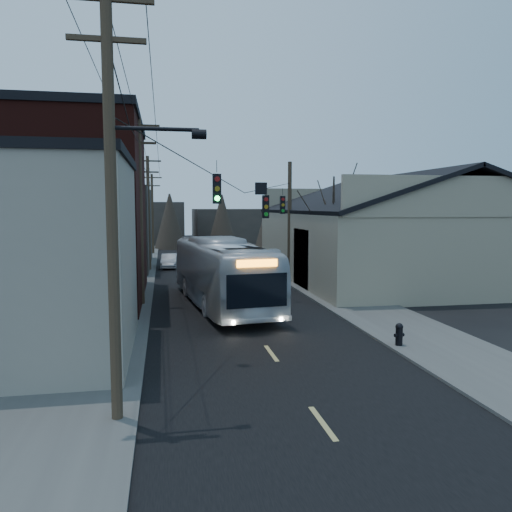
{
  "coord_description": "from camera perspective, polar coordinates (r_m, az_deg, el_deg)",
  "views": [
    {
      "loc": [
        -3.78,
        -9.37,
        5.35
      ],
      "look_at": [
        0.54,
        13.99,
        3.0
      ],
      "focal_mm": 35.0,
      "sensor_mm": 36.0,
      "label": 1
    }
  ],
  "objects": [
    {
      "name": "ground",
      "position": [
        11.43,
        10.98,
        -22.35
      ],
      "size": [
        160.0,
        160.0,
        0.0
      ],
      "primitive_type": "plane",
      "color": "black",
      "rests_on": "ground"
    },
    {
      "name": "road_surface",
      "position": [
        39.91,
        -4.96,
        -2.07
      ],
      "size": [
        9.0,
        110.0,
        0.02
      ],
      "primitive_type": "cube",
      "color": "black",
      "rests_on": "ground"
    },
    {
      "name": "sidewalk_left",
      "position": [
        39.81,
        -14.32,
        -2.17
      ],
      "size": [
        4.0,
        110.0,
        0.12
      ],
      "primitive_type": "cube",
      "color": "#474744",
      "rests_on": "ground"
    },
    {
      "name": "sidewalk_right",
      "position": [
        41.03,
        4.12,
        -1.78
      ],
      "size": [
        4.0,
        110.0,
        0.12
      ],
      "primitive_type": "cube",
      "color": "#474744",
      "rests_on": "ground"
    },
    {
      "name": "building_clapboard",
      "position": [
        19.18,
        -26.22,
        -0.46
      ],
      "size": [
        8.0,
        8.0,
        7.0
      ],
      "primitive_type": "cube",
      "color": "gray",
      "rests_on": "ground"
    },
    {
      "name": "building_brick",
      "position": [
        30.02,
        -22.52,
        4.55
      ],
      "size": [
        10.0,
        12.0,
        10.0
      ],
      "primitive_type": "cube",
      "color": "#330F0B",
      "rests_on": "ground"
    },
    {
      "name": "building_left_far",
      "position": [
        45.76,
        -17.68,
        3.06
      ],
      "size": [
        9.0,
        14.0,
        7.0
      ],
      "primitive_type": "cube",
      "color": "#322D28",
      "rests_on": "ground"
    },
    {
      "name": "warehouse",
      "position": [
        38.34,
        15.5,
        1.47
      ],
      "size": [
        16.16,
        20.6,
        7.73
      ],
      "color": "gray",
      "rests_on": "ground"
    },
    {
      "name": "building_far_left",
      "position": [
        74.44,
        -12.22,
        3.71
      ],
      "size": [
        10.0,
        12.0,
        6.0
      ],
      "primitive_type": "cube",
      "color": "#322D28",
      "rests_on": "ground"
    },
    {
      "name": "building_far_right",
      "position": [
        80.15,
        -2.76,
        3.6
      ],
      "size": [
        12.0,
        14.0,
        5.0
      ],
      "primitive_type": "cube",
      "color": "#322D28",
      "rests_on": "ground"
    },
    {
      "name": "bare_tree",
      "position": [
        31.17,
        8.8,
        2.36
      ],
      "size": [
        0.4,
        0.4,
        7.2
      ],
      "primitive_type": "cone",
      "color": "black",
      "rests_on": "ground"
    },
    {
      "name": "utility_lines",
      "position": [
        33.52,
        -9.38,
        4.9
      ],
      "size": [
        11.24,
        45.28,
        10.5
      ],
      "color": "#382B1E",
      "rests_on": "ground"
    },
    {
      "name": "bus",
      "position": [
        26.94,
        -3.94,
        -1.91
      ],
      "size": [
        4.54,
        13.27,
        3.62
      ],
      "primitive_type": "imported",
      "rotation": [
        0.0,
        0.0,
        3.26
      ],
      "color": "silver",
      "rests_on": "ground"
    },
    {
      "name": "parked_car",
      "position": [
        44.28,
        -9.88,
        -0.57
      ],
      "size": [
        1.54,
        3.86,
        1.25
      ],
      "primitive_type": "imported",
      "rotation": [
        0.0,
        0.0,
        -0.06
      ],
      "color": "#AFB1B7",
      "rests_on": "ground"
    },
    {
      "name": "fire_hydrant",
      "position": [
        19.84,
        16.04,
        -8.5
      ],
      "size": [
        0.41,
        0.29,
        0.85
      ],
      "rotation": [
        0.0,
        0.0,
        0.13
      ],
      "color": "black",
      "rests_on": "sidewalk_right"
    }
  ]
}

